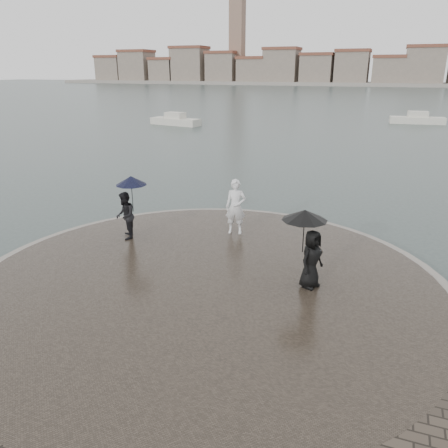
% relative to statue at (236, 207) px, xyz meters
% --- Properties ---
extents(ground, '(400.00, 400.00, 0.00)m').
position_rel_statue_xyz_m(ground, '(0.43, -6.98, -1.26)').
color(ground, '#2B3835').
rests_on(ground, ground).
extents(kerb_ring, '(12.50, 12.50, 0.32)m').
position_rel_statue_xyz_m(kerb_ring, '(0.43, -3.48, -1.10)').
color(kerb_ring, gray).
rests_on(kerb_ring, ground).
extents(quay_tip, '(11.90, 11.90, 0.36)m').
position_rel_statue_xyz_m(quay_tip, '(0.43, -3.48, -1.08)').
color(quay_tip, '#2D261E').
rests_on(quay_tip, ground).
extents(statue, '(0.73, 0.56, 1.81)m').
position_rel_statue_xyz_m(statue, '(0.00, 0.00, 0.00)').
color(statue, white).
rests_on(statue, quay_tip).
extents(visitor_left, '(1.17, 1.05, 2.04)m').
position_rel_statue_xyz_m(visitor_left, '(-3.03, -1.67, 0.19)').
color(visitor_left, black).
rests_on(visitor_left, quay_tip).
extents(visitor_right, '(1.17, 1.12, 1.95)m').
position_rel_statue_xyz_m(visitor_right, '(2.90, -2.86, 0.26)').
color(visitor_right, black).
rests_on(visitor_right, quay_tip).
extents(far_skyline, '(260.00, 20.00, 37.00)m').
position_rel_statue_xyz_m(far_skyline, '(-5.86, 153.73, 4.35)').
color(far_skyline, gray).
rests_on(far_skyline, ground).
extents(boats, '(49.56, 12.69, 1.50)m').
position_rel_statue_xyz_m(boats, '(6.06, 34.77, -0.89)').
color(boats, beige).
rests_on(boats, ground).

